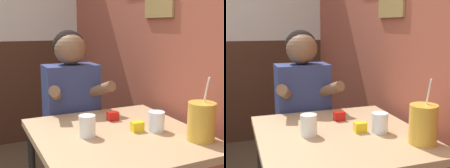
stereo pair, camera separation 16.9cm
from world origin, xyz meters
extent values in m
cube|color=#9E4C38|center=(1.34, 1.17, 1.35)|extent=(0.06, 4.34, 2.70)
cube|color=olive|center=(1.30, 0.68, 1.39)|extent=(0.02, 0.31, 0.17)
cube|color=tan|center=(0.84, 0.31, 0.71)|extent=(0.80, 0.87, 0.04)
cylinder|color=black|center=(1.20, 0.70, 0.35)|extent=(0.04, 0.04, 0.70)
cube|color=navy|center=(0.78, 0.87, 0.75)|extent=(0.34, 0.20, 0.54)
sphere|color=black|center=(0.78, 0.90, 1.13)|extent=(0.21, 0.21, 0.21)
sphere|color=brown|center=(0.78, 0.87, 1.12)|extent=(0.20, 0.20, 0.20)
cylinder|color=brown|center=(0.64, 0.73, 0.86)|extent=(0.14, 0.27, 0.15)
cylinder|color=brown|center=(0.91, 0.73, 0.86)|extent=(0.14, 0.27, 0.15)
cylinder|color=gold|center=(1.15, 0.05, 0.82)|extent=(0.13, 0.13, 0.18)
cylinder|color=white|center=(1.17, 0.05, 0.96)|extent=(0.01, 0.04, 0.14)
cylinder|color=silver|center=(1.03, 0.25, 0.78)|extent=(0.08, 0.08, 0.10)
cylinder|color=silver|center=(0.68, 0.32, 0.79)|extent=(0.08, 0.08, 0.11)
cube|color=#B7140F|center=(0.90, 0.51, 0.76)|extent=(0.06, 0.04, 0.05)
cube|color=yellow|center=(0.94, 0.29, 0.76)|extent=(0.06, 0.04, 0.05)
camera|label=1|loc=(0.19, -1.03, 1.26)|focal=50.00mm
camera|label=2|loc=(0.35, -1.10, 1.26)|focal=50.00mm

